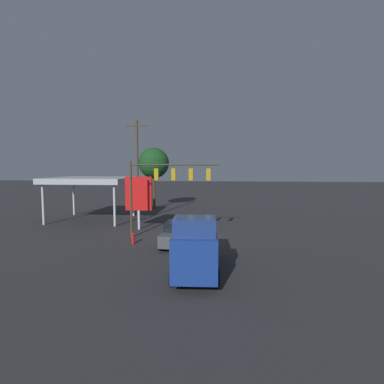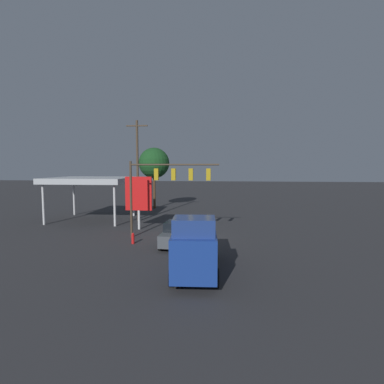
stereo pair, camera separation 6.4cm
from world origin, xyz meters
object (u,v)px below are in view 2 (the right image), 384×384
(price_sign, at_px, (139,195))
(traffic_signal_assembly, at_px, (166,180))
(fire_hydrant, at_px, (133,238))
(utility_pole, at_px, (138,169))
(street_tree, at_px, (154,163))
(sedan_far, at_px, (177,234))
(delivery_truck, at_px, (195,244))

(price_sign, bearing_deg, traffic_signal_assembly, 135.52)
(traffic_signal_assembly, relative_size, fire_hydrant, 8.70)
(price_sign, bearing_deg, utility_pole, -72.95)
(price_sign, xyz_separation_m, fire_hydrant, (-1.05, 5.47, -2.98))
(utility_pole, height_order, street_tree, utility_pole)
(sedan_far, bearing_deg, delivery_truck, 23.51)
(delivery_truck, bearing_deg, street_tree, -165.41)
(sedan_far, bearing_deg, street_tree, -157.93)
(traffic_signal_assembly, height_order, fire_hydrant, traffic_signal_assembly)
(delivery_truck, bearing_deg, utility_pole, -156.67)
(delivery_truck, height_order, fire_hydrant, delivery_truck)
(sedan_far, height_order, fire_hydrant, sedan_far)
(delivery_truck, distance_m, fire_hydrant, 8.28)
(utility_pole, xyz_separation_m, fire_hydrant, (-2.38, 9.81, -5.47))
(street_tree, relative_size, fire_hydrant, 10.11)
(price_sign, xyz_separation_m, street_tree, (1.86, -14.72, 3.22))
(street_tree, bearing_deg, fire_hydrant, 98.21)
(price_sign, relative_size, fire_hydrant, 5.88)
(traffic_signal_assembly, height_order, sedan_far, traffic_signal_assembly)
(traffic_signal_assembly, distance_m, utility_pole, 9.05)
(street_tree, bearing_deg, sedan_far, 107.60)
(utility_pole, bearing_deg, street_tree, -87.08)
(fire_hydrant, bearing_deg, traffic_signal_assembly, -137.60)
(traffic_signal_assembly, distance_m, sedan_far, 4.90)
(price_sign, height_order, sedan_far, price_sign)
(utility_pole, xyz_separation_m, sedan_far, (-5.97, 10.11, -4.96))
(price_sign, height_order, delivery_truck, price_sign)
(price_sign, relative_size, sedan_far, 1.14)
(utility_pole, distance_m, price_sign, 5.18)
(price_sign, distance_m, delivery_truck, 13.35)
(sedan_far, bearing_deg, price_sign, -136.73)
(price_sign, distance_m, street_tree, 15.19)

